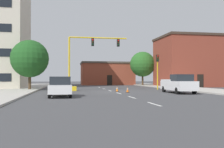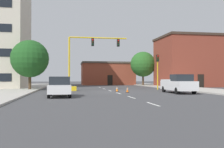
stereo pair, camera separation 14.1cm
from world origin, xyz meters
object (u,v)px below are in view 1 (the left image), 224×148
pickup_truck_white (178,84)px  traffic_cone_roadside_b (117,89)px  tree_left_near (30,59)px  traffic_signal_gantry (77,73)px  traffic_light_pole_right (157,64)px  sedan_white_near_left (60,86)px  traffic_cone_roadside_a (128,90)px  tree_right_far (143,64)px

pickup_truck_white → traffic_cone_roadside_b: pickup_truck_white is taller
tree_left_near → pickup_truck_white: 19.02m
tree_left_near → traffic_signal_gantry: bearing=-18.9°
traffic_light_pole_right → pickup_truck_white: size_ratio=0.88×
tree_left_near → pickup_truck_white: bearing=-28.7°
tree_left_near → sedan_white_near_left: size_ratio=1.45×
traffic_signal_gantry → traffic_cone_roadside_b: size_ratio=13.27×
sedan_white_near_left → traffic_signal_gantry: bearing=79.5°
traffic_signal_gantry → traffic_light_pole_right: (10.94, 0.87, 1.33)m
sedan_white_near_left → traffic_cone_roadside_a: (7.21, 5.23, -0.60)m
tree_right_far → traffic_cone_roadside_b: bearing=-114.6°
tree_left_near → traffic_cone_roadside_b: tree_left_near is taller
pickup_truck_white → traffic_cone_roadside_a: size_ratio=9.11×
traffic_light_pole_right → traffic_signal_gantry: bearing=-175.4°
pickup_truck_white → traffic_signal_gantry: bearing=146.3°
traffic_signal_gantry → traffic_cone_roadside_a: 7.42m
tree_right_far → traffic_cone_roadside_b: 22.78m
traffic_light_pole_right → tree_right_far: tree_right_far is taller
pickup_truck_white → sedan_white_near_left: 12.63m
tree_left_near → tree_right_far: size_ratio=0.95×
tree_right_far → traffic_cone_roadside_b: (-9.32, -20.38, -4.06)m
pickup_truck_white → sedan_white_near_left: bearing=-165.9°
traffic_signal_gantry → tree_left_near: (-6.07, 2.07, 1.91)m
pickup_truck_white → sedan_white_near_left: (-12.25, -3.07, -0.09)m
traffic_signal_gantry → sedan_white_near_left: 10.25m
traffic_light_pole_right → tree_left_near: (-17.01, 1.20, 0.58)m
traffic_cone_roadside_b → traffic_light_pole_right: bearing=31.0°
traffic_signal_gantry → pickup_truck_white: bearing=-33.7°
tree_left_near → traffic_cone_roadside_b: size_ratio=10.50×
tree_right_far → traffic_cone_roadside_a: 24.08m
traffic_signal_gantry → traffic_cone_roadside_a: traffic_signal_gantry is taller
traffic_light_pole_right → traffic_cone_roadside_b: 8.15m
traffic_signal_gantry → traffic_cone_roadside_a: size_ratio=13.89×
traffic_signal_gantry → traffic_cone_roadside_b: (4.53, -2.99, -1.89)m
tree_right_far → sedan_white_near_left: (-15.70, -27.39, -3.48)m
traffic_cone_roadside_b → sedan_white_near_left: bearing=-132.3°
traffic_signal_gantry → tree_right_far: tree_right_far is taller
traffic_cone_roadside_a → tree_left_near: bearing=149.1°
traffic_signal_gantry → pickup_truck_white: (10.40, -6.92, -1.22)m
traffic_light_pole_right → traffic_cone_roadside_b: traffic_light_pole_right is taller
traffic_cone_roadside_b → pickup_truck_white: bearing=-33.9°
tree_right_far → traffic_light_pole_right: bearing=-100.0°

